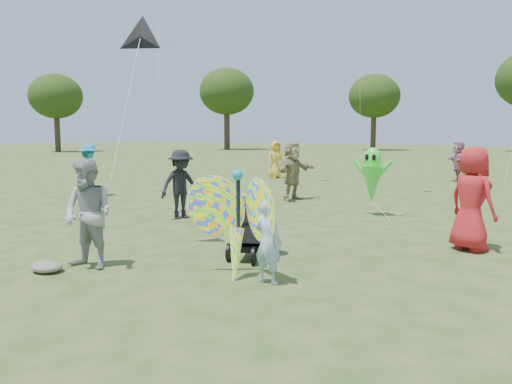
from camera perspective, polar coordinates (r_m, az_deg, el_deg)
ground at (r=7.42m, az=-4.63°, el=-9.77°), size 160.00×160.00×0.00m
child_girl at (r=7.00m, az=1.38°, el=-5.72°), size 0.47×0.34×1.19m
adult_man at (r=8.15m, az=-18.61°, el=-2.41°), size 0.89×0.72×1.72m
grey_bag at (r=8.31m, az=-22.79°, el=-7.88°), size 0.51×0.42×0.16m
crowd_a at (r=9.69m, az=23.44°, el=-0.74°), size 1.09×1.00×1.87m
crowd_b at (r=12.37m, az=-8.58°, el=0.88°), size 1.00×1.25×1.70m
crowd_d at (r=15.64m, az=4.21°, el=2.43°), size 0.85×1.77×1.84m
crowd_g at (r=23.05m, az=2.22°, el=3.71°), size 0.89×1.00×1.71m
crowd_i at (r=17.44m, az=-18.53°, el=2.39°), size 1.26×1.24×1.74m
crowd_j at (r=23.08m, az=22.10°, el=3.26°), size 1.09×1.70×1.75m
jogging_stroller at (r=8.40m, az=-0.29°, el=-3.47°), size 0.74×1.14×1.09m
butterfly_kite at (r=7.25m, az=-2.20°, el=-3.58°), size 1.74×0.75×1.79m
delta_kite_rig at (r=9.24m, az=-13.08°, el=16.77°), size 0.99×1.62×2.79m
alien_kite at (r=12.93m, az=13.12°, el=1.58°), size 1.12×0.69×1.74m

